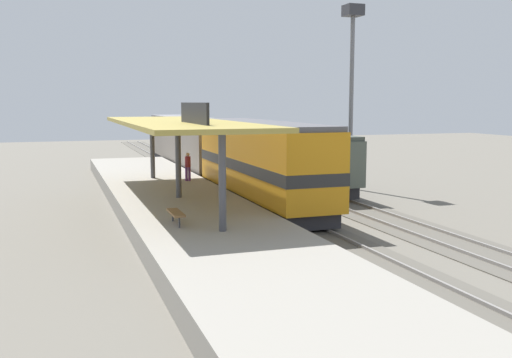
# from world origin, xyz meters

# --- Properties ---
(ground_plane) EXTENTS (120.00, 120.00, 0.00)m
(ground_plane) POSITION_xyz_m (2.00, 0.00, 0.00)
(ground_plane) COLOR #666056
(track_near) EXTENTS (3.20, 110.00, 0.16)m
(track_near) POSITION_xyz_m (0.00, 0.00, 0.03)
(track_near) COLOR #565249
(track_near) RESTS_ON ground
(track_far) EXTENTS (3.20, 110.00, 0.16)m
(track_far) POSITION_xyz_m (4.60, 0.00, 0.03)
(track_far) COLOR #565249
(track_far) RESTS_ON ground
(platform) EXTENTS (6.00, 44.00, 0.90)m
(platform) POSITION_xyz_m (-4.60, 0.00, 0.45)
(platform) COLOR gray
(platform) RESTS_ON ground
(station_canopy) EXTENTS (5.20, 18.00, 4.70)m
(station_canopy) POSITION_xyz_m (-4.60, -0.09, 4.53)
(station_canopy) COLOR #47474C
(station_canopy) RESTS_ON platform
(platform_bench) EXTENTS (0.44, 1.70, 0.50)m
(platform_bench) POSITION_xyz_m (-6.00, -6.30, 1.34)
(platform_bench) COLOR #333338
(platform_bench) RESTS_ON platform
(locomotive) EXTENTS (2.93, 14.43, 4.44)m
(locomotive) POSITION_xyz_m (0.00, 0.75, 2.41)
(locomotive) COLOR #28282D
(locomotive) RESTS_ON track_near
(passenger_carriage_single) EXTENTS (2.90, 20.00, 4.24)m
(passenger_carriage_single) POSITION_xyz_m (0.00, 18.75, 2.31)
(passenger_carriage_single) COLOR #28282D
(passenger_carriage_single) RESTS_ON track_near
(freight_car) EXTENTS (2.80, 12.00, 3.54)m
(freight_car) POSITION_xyz_m (4.60, 6.09, 1.97)
(freight_car) COLOR #28282D
(freight_car) RESTS_ON track_far
(light_mast) EXTENTS (1.10, 1.10, 11.70)m
(light_mast) POSITION_xyz_m (7.80, 5.34, 8.40)
(light_mast) COLOR slate
(light_mast) RESTS_ON ground
(person_waiting) EXTENTS (0.34, 0.34, 1.71)m
(person_waiting) POSITION_xyz_m (-2.83, 5.91, 1.85)
(person_waiting) COLOR #663375
(person_waiting) RESTS_ON platform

